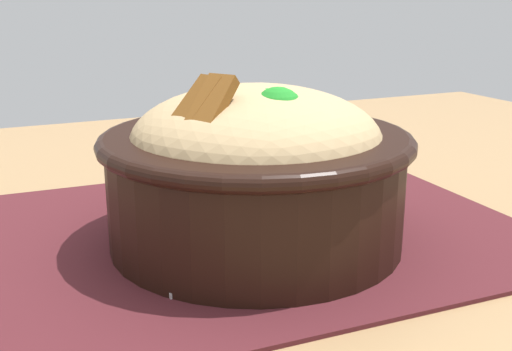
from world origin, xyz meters
TOP-DOWN VIEW (x-y plane):
  - table at (0.00, 0.00)m, footprint 1.25×0.96m
  - placemat at (0.03, 0.01)m, footprint 0.45×0.33m
  - bowl at (0.02, 0.04)m, footprint 0.22×0.22m
  - fork at (0.10, 0.04)m, footprint 0.02×0.13m

SIDE VIEW (x-z plane):
  - table at x=0.00m, z-range 0.32..1.10m
  - placemat at x=0.03m, z-range 0.78..0.78m
  - fork at x=0.10m, z-range 0.78..0.78m
  - bowl at x=0.02m, z-range 0.77..0.90m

